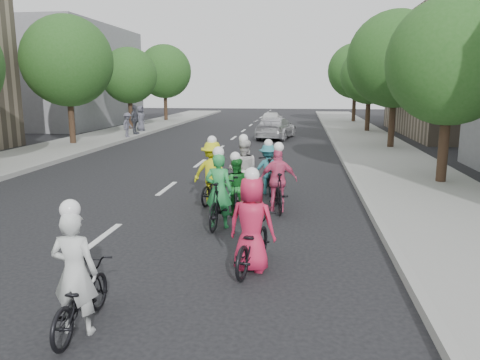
% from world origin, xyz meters
% --- Properties ---
extents(ground, '(120.00, 120.00, 0.00)m').
position_xyz_m(ground, '(0.00, 0.00, 0.00)').
color(ground, black).
rests_on(ground, ground).
extents(sidewalk_left, '(4.00, 80.00, 0.15)m').
position_xyz_m(sidewalk_left, '(-8.00, 10.00, 0.07)').
color(sidewalk_left, gray).
rests_on(sidewalk_left, ground).
extents(curb_left, '(0.18, 80.00, 0.18)m').
position_xyz_m(curb_left, '(-6.05, 10.00, 0.09)').
color(curb_left, '#999993').
rests_on(curb_left, ground).
extents(sidewalk_right, '(4.00, 80.00, 0.15)m').
position_xyz_m(sidewalk_right, '(8.00, 10.00, 0.07)').
color(sidewalk_right, gray).
rests_on(sidewalk_right, ground).
extents(curb_right, '(0.18, 80.00, 0.18)m').
position_xyz_m(curb_right, '(6.05, 10.00, 0.09)').
color(curb_right, '#999993').
rests_on(curb_right, ground).
extents(bldg_sw, '(10.00, 14.00, 8.00)m').
position_xyz_m(bldg_sw, '(-16.00, 28.00, 4.00)').
color(bldg_sw, slate).
rests_on(bldg_sw, ground).
extents(tree_l_3, '(4.80, 4.80, 6.93)m').
position_xyz_m(tree_l_3, '(-8.20, 15.00, 4.52)').
color(tree_l_3, black).
rests_on(tree_l_3, ground).
extents(tree_l_4, '(4.00, 4.00, 5.97)m').
position_xyz_m(tree_l_4, '(-8.20, 24.00, 3.96)').
color(tree_l_4, black).
rests_on(tree_l_4, ground).
extents(tree_l_5, '(4.80, 4.80, 6.93)m').
position_xyz_m(tree_l_5, '(-8.20, 33.00, 4.52)').
color(tree_l_5, black).
rests_on(tree_l_5, ground).
extents(tree_r_0, '(4.00, 4.00, 5.97)m').
position_xyz_m(tree_r_0, '(8.80, 6.60, 3.96)').
color(tree_r_0, black).
rests_on(tree_r_0, ground).
extents(tree_r_1, '(4.80, 4.80, 6.93)m').
position_xyz_m(tree_r_1, '(8.80, 15.60, 4.52)').
color(tree_r_1, black).
rests_on(tree_r_1, ground).
extents(tree_r_2, '(4.00, 4.00, 5.97)m').
position_xyz_m(tree_r_2, '(8.80, 24.60, 3.96)').
color(tree_r_2, black).
rests_on(tree_r_2, ground).
extents(tree_r_3, '(4.80, 4.80, 6.93)m').
position_xyz_m(tree_r_3, '(8.80, 33.60, 4.52)').
color(tree_r_3, black).
rests_on(tree_r_3, ground).
extents(cyclist_0, '(0.62, 1.68, 1.81)m').
position_xyz_m(cyclist_0, '(1.35, -3.72, 0.58)').
color(cyclist_0, black).
rests_on(cyclist_0, ground).
extents(cyclist_1, '(0.78, 1.79, 1.61)m').
position_xyz_m(cyclist_1, '(2.61, 2.29, 0.61)').
color(cyclist_1, black).
rests_on(cyclist_1, ground).
extents(cyclist_2, '(1.23, 1.78, 1.89)m').
position_xyz_m(cyclist_2, '(1.81, 3.38, 0.70)').
color(cyclist_2, black).
rests_on(cyclist_2, ground).
extents(cyclist_3, '(1.03, 1.81, 1.82)m').
position_xyz_m(cyclist_3, '(3.66, 2.71, 0.67)').
color(cyclist_3, black).
rests_on(cyclist_3, ground).
extents(cyclist_4, '(0.96, 1.90, 1.86)m').
position_xyz_m(cyclist_4, '(3.40, -1.32, 0.64)').
color(cyclist_4, black).
rests_on(cyclist_4, ground).
extents(cyclist_5, '(0.66, 1.85, 1.88)m').
position_xyz_m(cyclist_5, '(2.38, 1.17, 0.66)').
color(cyclist_5, black).
rests_on(cyclist_5, ground).
extents(cyclist_6, '(0.93, 1.69, 1.89)m').
position_xyz_m(cyclist_6, '(2.61, 3.89, 0.68)').
color(cyclist_6, black).
rests_on(cyclist_6, ground).
extents(cyclist_7, '(1.07, 1.92, 1.67)m').
position_xyz_m(cyclist_7, '(3.26, 4.74, 0.65)').
color(cyclist_7, black).
rests_on(cyclist_7, ground).
extents(follow_car_lead, '(2.64, 4.83, 1.33)m').
position_xyz_m(follow_car_lead, '(2.64, 19.97, 0.66)').
color(follow_car_lead, silver).
rests_on(follow_car_lead, ground).
extents(follow_car_trail, '(1.66, 3.95, 1.33)m').
position_xyz_m(follow_car_trail, '(1.91, 27.45, 0.67)').
color(follow_car_trail, silver).
rests_on(follow_car_trail, ground).
extents(spectator_0, '(0.69, 1.03, 1.49)m').
position_xyz_m(spectator_0, '(-6.30, 18.30, 0.89)').
color(spectator_0, '#555462').
rests_on(spectator_0, sidewalk_left).
extents(spectator_1, '(0.51, 1.12, 1.88)m').
position_xyz_m(spectator_1, '(-6.48, 20.07, 1.09)').
color(spectator_1, '#474953').
rests_on(spectator_1, sidewalk_left).
extents(spectator_2, '(0.63, 0.90, 1.75)m').
position_xyz_m(spectator_2, '(-6.86, 22.27, 1.03)').
color(spectator_2, '#4D4D5A').
rests_on(spectator_2, sidewalk_left).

